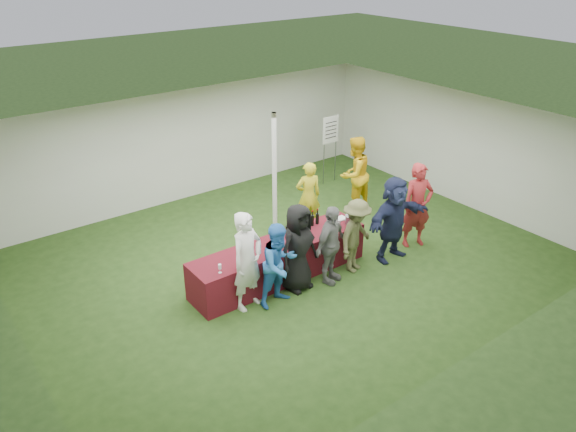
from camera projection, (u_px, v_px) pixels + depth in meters
ground at (290, 260)px, 11.37m from camera, size 60.00×60.00×0.00m
tent at (274, 175)px, 11.90m from camera, size 10.00×10.00×10.00m
serving_table at (280, 260)px, 10.63m from camera, size 3.60×0.80×0.75m
wine_bottles at (303, 224)px, 10.88m from camera, size 0.86×0.16×0.32m
wine_glasses at (268, 250)px, 9.99m from camera, size 2.78×0.17×0.16m
water_bottle at (280, 235)px, 10.51m from camera, size 0.07×0.07×0.23m
bar_towel at (340, 219)px, 11.33m from camera, size 0.25×0.18×0.03m
dump_bucket at (351, 220)px, 11.13m from camera, size 0.25×0.25×0.18m
wine_list_sign at (330, 135)px, 14.41m from camera, size 0.50×0.03×1.80m
staff_pourer at (308, 196)px, 12.28m from camera, size 0.66×0.54×1.57m
staff_back at (354, 174)px, 13.09m from camera, size 0.96×0.79×1.81m
customer_0 at (247, 261)px, 9.56m from camera, size 0.75×0.59×1.82m
customer_1 at (279, 265)px, 9.71m from camera, size 0.81×0.66×1.55m
customer_2 at (298, 248)px, 10.11m from camera, size 0.89×0.64×1.68m
customer_3 at (330, 245)px, 10.33m from camera, size 0.98×0.65×1.55m
customer_4 at (356, 236)px, 10.71m from camera, size 1.10×0.85×1.50m
customer_5 at (394, 219)px, 11.07m from camera, size 1.66×0.60×1.76m
customer_6 at (417, 205)px, 11.56m from camera, size 0.77×0.63×1.82m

